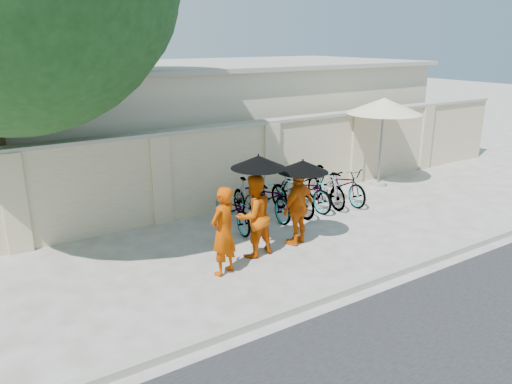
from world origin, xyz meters
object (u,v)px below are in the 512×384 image
monk_left (223,231)px  patio_umbrella (384,107)px  monk_right (298,207)px  monk_center (254,216)px

monk_left → patio_umbrella: (6.49, 2.45, 1.43)m
monk_left → monk_right: bearing=168.0°
monk_left → patio_umbrella: bearing=178.5°
monk_center → monk_right: (1.06, -0.02, -0.02)m
monk_left → patio_umbrella: patio_umbrella is taller
monk_center → patio_umbrella: (5.61, 2.09, 1.44)m
monk_right → patio_umbrella: (4.55, 2.10, 1.45)m
monk_left → monk_right: size_ratio=1.02×
monk_left → monk_right: 1.97m
monk_center → patio_umbrella: 6.16m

